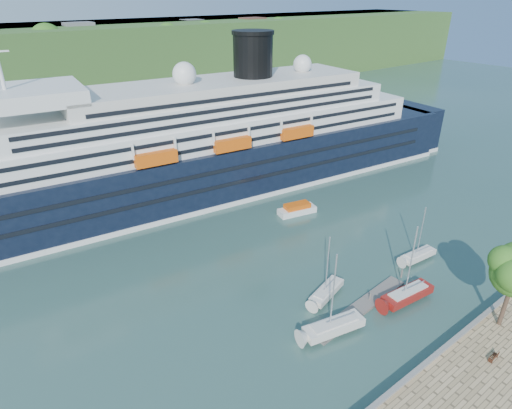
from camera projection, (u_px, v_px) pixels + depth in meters
The scene contains 12 objects.
ground at pixel (443, 353), 44.90m from camera, with size 400.00×400.00×0.00m, color #2A4C43.
far_hillside at pixel (50, 65), 142.32m from camera, with size 400.00×50.00×24.00m, color #2B5220.
quay_coping at pixel (447, 346), 44.25m from camera, with size 220.00×0.50×0.30m, color slate.
cruise_ship at pixel (188, 120), 74.22m from camera, with size 125.09×18.21×28.09m, color black, non-canonical shape.
park_bench at pixel (494, 356), 42.62m from camera, with size 1.37×0.56×0.88m, color #492515, non-canonical shape.
promenade_tree at pixel (512, 284), 44.95m from camera, with size 6.60×6.60×10.94m, color #306A1C, non-canonical shape.
floating_pontoon at pixel (361, 307), 51.11m from camera, with size 15.96×1.95×0.35m, color gray, non-canonical shape.
sailboat_white_near at pixel (337, 297), 45.17m from camera, with size 7.84×2.18×10.13m, color silver, non-canonical shape.
sailboat_red at pixel (413, 267), 50.11m from camera, with size 7.88×2.19×10.18m, color maroon, non-canonical shape.
sailboat_white_far at pixel (422, 235), 58.58m from camera, with size 6.28×1.74×8.11m, color silver, non-canonical shape.
tender_launch at pixel (297, 209), 72.67m from camera, with size 6.66×2.28×1.84m, color #DC530C, non-canonical shape.
sailboat_extra at pixel (329, 269), 51.23m from camera, with size 6.55×1.82×8.47m, color silver, non-canonical shape.
Camera 1 is at (-35.83, -14.29, 34.05)m, focal length 30.00 mm.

